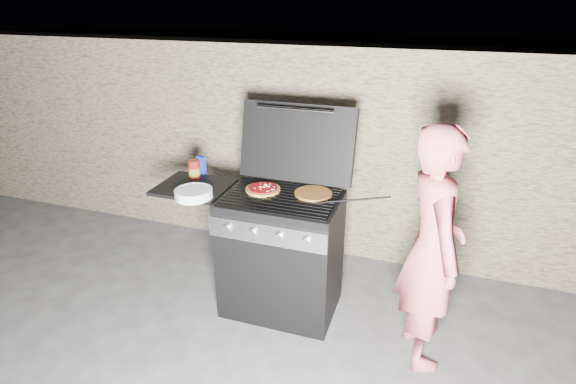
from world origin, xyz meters
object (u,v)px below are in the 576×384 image
(gas_grill, at_px, (249,248))
(sauce_jar, at_px, (194,169))
(pizza_topped, at_px, (263,189))
(person, at_px, (432,250))

(gas_grill, bearing_deg, sauce_jar, 163.63)
(gas_grill, bearing_deg, pizza_topped, 28.47)
(sauce_jar, height_order, person, person)
(gas_grill, height_order, person, person)
(gas_grill, distance_m, pizza_topped, 0.48)
(pizza_topped, xyz_separation_m, sauce_jar, (-0.59, 0.09, 0.04))
(pizza_topped, distance_m, sauce_jar, 0.60)
(pizza_topped, bearing_deg, gas_grill, -151.53)
(gas_grill, height_order, sauce_jar, sauce_jar)
(pizza_topped, relative_size, person, 0.16)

